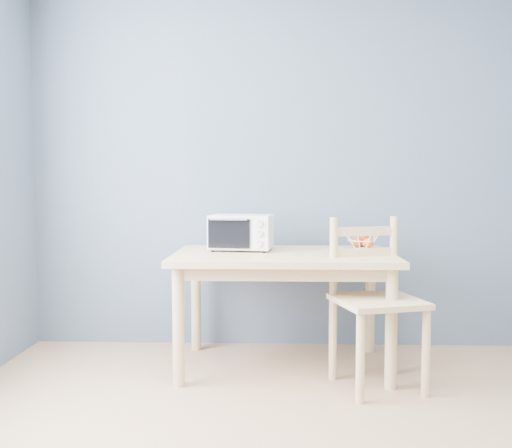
{
  "coord_description": "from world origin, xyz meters",
  "views": [
    {
      "loc": [
        -0.2,
        -1.94,
        1.19
      ],
      "look_at": [
        -0.33,
        1.78,
        0.93
      ],
      "focal_mm": 40.0,
      "sensor_mm": 36.0,
      "label": 1
    }
  ],
  "objects_px": {
    "fruit_basket": "(362,239)",
    "dining_chair": "(374,303)",
    "dining_table": "(283,268)",
    "toaster_oven": "(239,232)"
  },
  "relations": [
    {
      "from": "dining_table",
      "to": "dining_chair",
      "type": "xyz_separation_m",
      "value": [
        0.53,
        -0.31,
        -0.16
      ]
    },
    {
      "from": "fruit_basket",
      "to": "dining_chair",
      "type": "bearing_deg",
      "value": -91.01
    },
    {
      "from": "dining_table",
      "to": "toaster_oven",
      "type": "relative_size",
      "value": 3.21
    },
    {
      "from": "dining_table",
      "to": "fruit_basket",
      "type": "distance_m",
      "value": 0.62
    },
    {
      "from": "toaster_oven",
      "to": "dining_chair",
      "type": "distance_m",
      "value": 1.01
    },
    {
      "from": "dining_table",
      "to": "fruit_basket",
      "type": "height_order",
      "value": "fruit_basket"
    },
    {
      "from": "fruit_basket",
      "to": "dining_chair",
      "type": "relative_size",
      "value": 0.33
    },
    {
      "from": "dining_table",
      "to": "fruit_basket",
      "type": "xyz_separation_m",
      "value": [
        0.54,
        0.26,
        0.16
      ]
    },
    {
      "from": "fruit_basket",
      "to": "dining_chair",
      "type": "height_order",
      "value": "dining_chair"
    },
    {
      "from": "dining_table",
      "to": "toaster_oven",
      "type": "distance_m",
      "value": 0.39
    }
  ]
}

